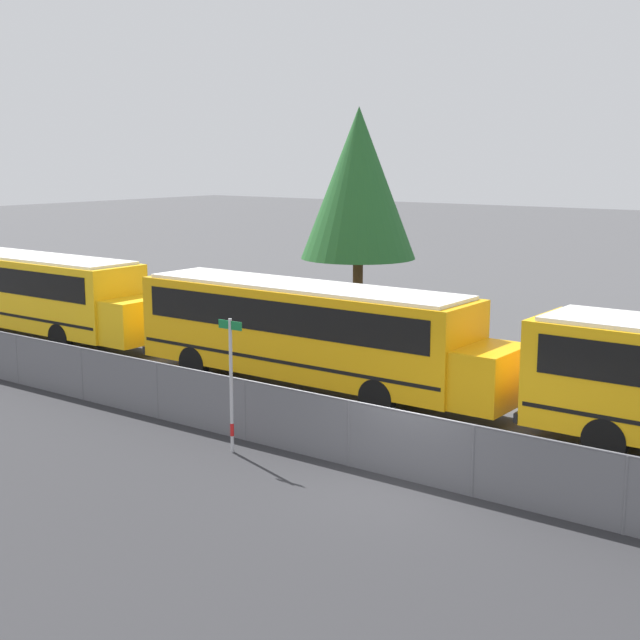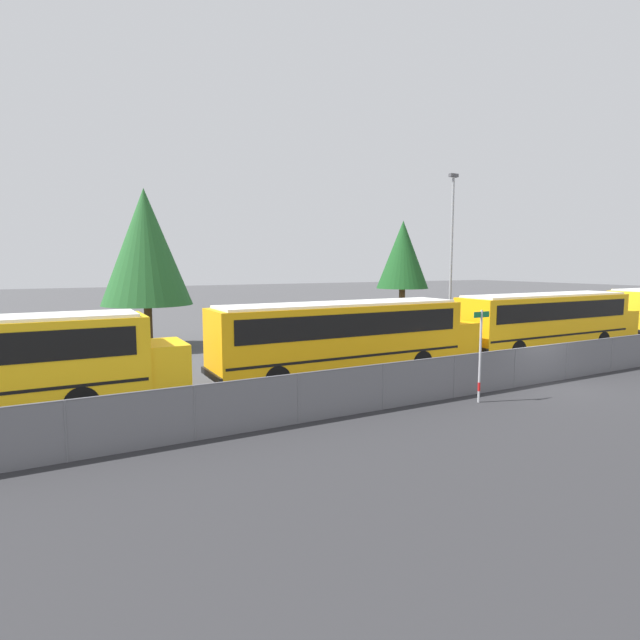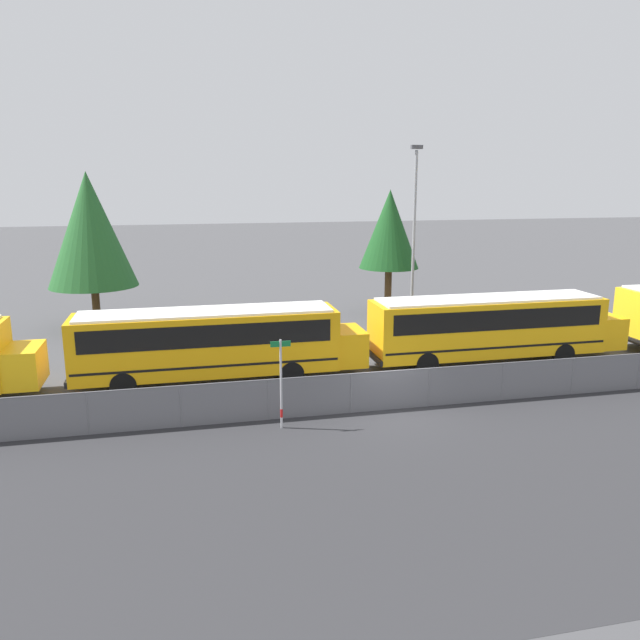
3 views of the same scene
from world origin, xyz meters
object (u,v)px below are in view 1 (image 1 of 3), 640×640
school_bus_0 (30,288)px  school_bus_1 (309,328)px  tree_1 (359,184)px  street_sign (231,383)px

school_bus_0 → school_bus_1: same height
tree_1 → street_sign: bearing=-64.7°
school_bus_0 → tree_1: tree_1 is taller
school_bus_0 → street_sign: (15.23, -5.47, -0.20)m
school_bus_0 → tree_1: size_ratio=1.39×
school_bus_0 → street_sign: size_ratio=3.87×
street_sign → tree_1: bearing=115.3°
school_bus_1 → school_bus_0: bearing=-179.7°
street_sign → tree_1: (-8.04, 17.00, 3.99)m
street_sign → tree_1: tree_1 is taller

